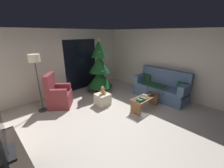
# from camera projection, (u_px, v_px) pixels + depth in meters

# --- Properties ---
(ground_plane) EXTENTS (7.00, 7.00, 0.00)m
(ground_plane) POSITION_uv_depth(u_px,v_px,m) (119.00, 122.00, 4.03)
(ground_plane) COLOR #BCB2A8
(wall_back) EXTENTS (5.72, 0.12, 2.50)m
(wall_back) POSITION_uv_depth(u_px,v_px,m) (63.00, 62.00, 5.69)
(wall_back) COLOR beige
(wall_back) RESTS_ON ground
(wall_right) EXTENTS (0.12, 6.00, 2.50)m
(wall_right) POSITION_uv_depth(u_px,v_px,m) (171.00, 63.00, 5.49)
(wall_right) COLOR beige
(wall_right) RESTS_ON ground
(patio_door_frame) EXTENTS (1.60, 0.02, 2.20)m
(patio_door_frame) POSITION_uv_depth(u_px,v_px,m) (81.00, 64.00, 6.19)
(patio_door_frame) COLOR silver
(patio_door_frame) RESTS_ON ground
(patio_door_glass) EXTENTS (1.50, 0.02, 2.10)m
(patio_door_glass) POSITION_uv_depth(u_px,v_px,m) (81.00, 65.00, 6.19)
(patio_door_glass) COLOR black
(patio_door_glass) RESTS_ON ground
(couch) EXTENTS (0.79, 1.94, 1.08)m
(couch) POSITION_uv_depth(u_px,v_px,m) (161.00, 88.00, 5.44)
(couch) COLOR slate
(couch) RESTS_ON ground
(coffee_table) EXTENTS (1.10, 0.40, 0.42)m
(coffee_table) POSITION_uv_depth(u_px,v_px,m) (145.00, 101.00, 4.67)
(coffee_table) COLOR brown
(coffee_table) RESTS_ON ground
(remote_white) EXTENTS (0.05, 0.16, 0.02)m
(remote_white) POSITION_uv_depth(u_px,v_px,m) (145.00, 95.00, 4.74)
(remote_white) COLOR silver
(remote_white) RESTS_ON coffee_table
(remote_black) EXTENTS (0.14, 0.15, 0.02)m
(remote_black) POSITION_uv_depth(u_px,v_px,m) (151.00, 96.00, 4.66)
(remote_black) COLOR black
(remote_black) RESTS_ON coffee_table
(remote_silver) EXTENTS (0.14, 0.14, 0.02)m
(remote_silver) POSITION_uv_depth(u_px,v_px,m) (148.00, 94.00, 4.78)
(remote_silver) COLOR #ADADB2
(remote_silver) RESTS_ON coffee_table
(remote_graphite) EXTENTS (0.15, 0.13, 0.02)m
(remote_graphite) POSITION_uv_depth(u_px,v_px,m) (153.00, 95.00, 4.75)
(remote_graphite) COLOR #333338
(remote_graphite) RESTS_ON coffee_table
(book_stack) EXTENTS (0.28, 0.20, 0.07)m
(book_stack) POSITION_uv_depth(u_px,v_px,m) (141.00, 99.00, 4.36)
(book_stack) COLOR #285684
(book_stack) RESTS_ON coffee_table
(cell_phone) EXTENTS (0.11, 0.16, 0.01)m
(cell_phone) POSITION_uv_depth(u_px,v_px,m) (141.00, 98.00, 4.34)
(cell_phone) COLOR black
(cell_phone) RESTS_ON book_stack
(christmas_tree) EXTENTS (1.05, 1.05, 2.17)m
(christmas_tree) POSITION_uv_depth(u_px,v_px,m) (99.00, 69.00, 5.90)
(christmas_tree) COLOR #4C1E19
(christmas_tree) RESTS_ON ground
(armchair) EXTENTS (0.97, 0.96, 1.13)m
(armchair) POSITION_uv_depth(u_px,v_px,m) (58.00, 95.00, 4.79)
(armchair) COLOR maroon
(armchair) RESTS_ON ground
(floor_lamp) EXTENTS (0.32, 0.32, 1.78)m
(floor_lamp) POSITION_uv_depth(u_px,v_px,m) (35.00, 64.00, 4.14)
(floor_lamp) COLOR #2D2D30
(floor_lamp) RESTS_ON ground
(television) EXTENTS (0.24, 0.84, 0.61)m
(television) POSITION_uv_depth(u_px,v_px,m) (2.00, 136.00, 1.83)
(television) COLOR black
(television) RESTS_ON media_shelf
(ottoman) EXTENTS (0.44, 0.44, 0.39)m
(ottoman) POSITION_uv_depth(u_px,v_px,m) (103.00, 99.00, 4.97)
(ottoman) COLOR beige
(ottoman) RESTS_ON ground
(teddy_bear_honey) EXTENTS (0.21, 0.22, 0.29)m
(teddy_bear_honey) POSITION_uv_depth(u_px,v_px,m) (103.00, 91.00, 4.86)
(teddy_bear_honey) COLOR tan
(teddy_bear_honey) RESTS_ON ottoman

